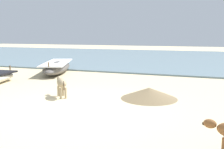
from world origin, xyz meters
name	(u,v)px	position (x,y,z in m)	size (l,w,h in m)	color
ground	(79,107)	(0.00, 0.00, 0.00)	(80.00, 80.00, 0.00)	beige
sea_water	(167,58)	(0.00, 16.50, 0.04)	(60.00, 20.00, 0.08)	slate
fishing_boat_2	(57,67)	(-4.25, 5.62, 0.31)	(2.76, 4.57, 0.78)	#5B5651
calf_far_dun	(61,83)	(-1.09, 0.89, 0.46)	(0.79, 0.84, 0.64)	tan
debris_pile_0	(149,93)	(1.64, 1.69, 0.18)	(1.81, 1.81, 0.36)	#7A6647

